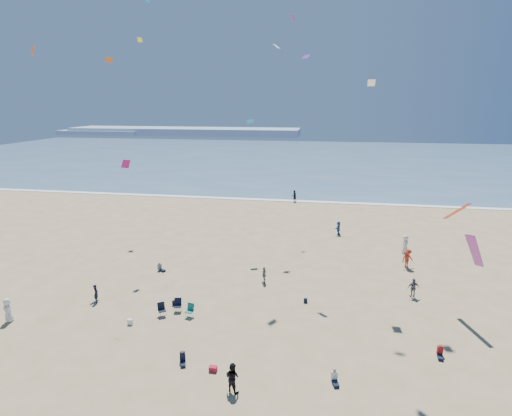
# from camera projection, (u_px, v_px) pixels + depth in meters

# --- Properties ---
(ground) EXTENTS (220.00, 220.00, 0.00)m
(ground) POSITION_uv_depth(u_px,v_px,m) (191.00, 409.00, 20.33)
(ground) COLOR tan
(ground) RESTS_ON ground
(ocean) EXTENTS (220.00, 100.00, 0.06)m
(ocean) POSITION_uv_depth(u_px,v_px,m) (301.00, 158.00, 110.87)
(ocean) COLOR #476B84
(ocean) RESTS_ON ground
(surf_line) EXTENTS (220.00, 1.20, 0.08)m
(surf_line) POSITION_uv_depth(u_px,v_px,m) (282.00, 200.00, 63.21)
(surf_line) COLOR white
(surf_line) RESTS_ON ground
(headland_far) EXTENTS (110.00, 20.00, 3.20)m
(headland_far) POSITION_uv_depth(u_px,v_px,m) (184.00, 131.00, 191.53)
(headland_far) COLOR #7A8EA8
(headland_far) RESTS_ON ground
(headland_near) EXTENTS (40.00, 14.00, 2.00)m
(headland_near) POSITION_uv_depth(u_px,v_px,m) (102.00, 132.00, 193.31)
(headland_near) COLOR #7A8EA8
(headland_near) RESTS_ON ground
(standing_flyers) EXTENTS (37.76, 51.69, 1.93)m
(standing_flyers) POSITION_uv_depth(u_px,v_px,m) (336.00, 290.00, 31.18)
(standing_flyers) COLOR #32578B
(standing_flyers) RESTS_ON ground
(seated_group) EXTENTS (22.94, 23.82, 0.84)m
(seated_group) POSITION_uv_depth(u_px,v_px,m) (269.00, 354.00, 24.05)
(seated_group) COLOR silver
(seated_group) RESTS_ON ground
(chair_cluster) EXTENTS (2.77, 1.57, 1.00)m
(chair_cluster) POSITION_uv_depth(u_px,v_px,m) (176.00, 309.00, 29.16)
(chair_cluster) COLOR black
(chair_cluster) RESTS_ON ground
(white_tote) EXTENTS (0.35, 0.20, 0.40)m
(white_tote) POSITION_uv_depth(u_px,v_px,m) (130.00, 322.00, 27.98)
(white_tote) COLOR white
(white_tote) RESTS_ON ground
(black_backpack) EXTENTS (0.30, 0.22, 0.38)m
(black_backpack) POSITION_uv_depth(u_px,v_px,m) (174.00, 303.00, 30.64)
(black_backpack) COLOR black
(black_backpack) RESTS_ON ground
(cooler) EXTENTS (0.45, 0.30, 0.30)m
(cooler) POSITION_uv_depth(u_px,v_px,m) (213.00, 369.00, 23.14)
(cooler) COLOR #A9182C
(cooler) RESTS_ON ground
(navy_bag) EXTENTS (0.28, 0.18, 0.34)m
(navy_bag) POSITION_uv_depth(u_px,v_px,m) (306.00, 300.00, 31.07)
(navy_bag) COLOR black
(navy_bag) RESTS_ON ground
(kites_aloft) EXTENTS (35.46, 40.64, 28.77)m
(kites_aloft) POSITION_uv_depth(u_px,v_px,m) (365.00, 95.00, 27.31)
(kites_aloft) COLOR orange
(kites_aloft) RESTS_ON ground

